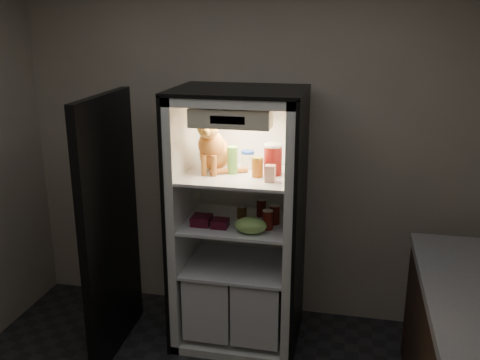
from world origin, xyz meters
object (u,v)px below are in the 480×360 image
(parmesan_shaker, at_px, (232,160))
(mayo_tub, at_px, (248,160))
(condiment_jar, at_px, (242,211))
(soda_can_c, at_px, (268,220))
(berry_box_right, at_px, (220,223))
(salsa_jar, at_px, (257,167))
(soda_can_a, at_px, (261,208))
(pepper_jar, at_px, (273,159))
(grape_bag, at_px, (251,225))
(soda_can_b, at_px, (274,214))
(berry_box_left, at_px, (202,220))
(cream_carton, at_px, (270,173))
(refrigerator, at_px, (240,237))
(tabby_cat, at_px, (213,148))

(parmesan_shaker, bearing_deg, mayo_tub, 62.04)
(mayo_tub, height_order, condiment_jar, mayo_tub)
(soda_can_c, height_order, berry_box_right, soda_can_c)
(salsa_jar, xyz_separation_m, soda_can_a, (-0.00, 0.18, -0.35))
(pepper_jar, bearing_deg, condiment_jar, 171.86)
(grape_bag, bearing_deg, soda_can_b, 57.63)
(soda_can_b, relative_size, grape_bag, 0.63)
(parmesan_shaker, relative_size, berry_box_right, 1.70)
(grape_bag, relative_size, berry_box_left, 1.65)
(parmesan_shaker, height_order, grape_bag, parmesan_shaker)
(pepper_jar, bearing_deg, berry_box_right, -152.62)
(soda_can_c, height_order, berry_box_left, soda_can_c)
(pepper_jar, relative_size, condiment_jar, 2.20)
(soda_can_b, xyz_separation_m, condiment_jar, (-0.25, 0.06, -0.02))
(soda_can_b, bearing_deg, condiment_jar, 165.76)
(salsa_jar, height_order, pepper_jar, pepper_jar)
(parmesan_shaker, relative_size, cream_carton, 1.72)
(parmesan_shaker, distance_m, pepper_jar, 0.28)
(refrigerator, height_order, soda_can_c, refrigerator)
(grape_bag, height_order, berry_box_right, grape_bag)
(berry_box_left, bearing_deg, mayo_tub, 44.97)
(refrigerator, relative_size, grape_bag, 8.62)
(tabby_cat, height_order, salsa_jar, tabby_cat)
(refrigerator, distance_m, pepper_jar, 0.65)
(salsa_jar, bearing_deg, grape_bag, -94.88)
(salsa_jar, height_order, grape_bag, salsa_jar)
(tabby_cat, distance_m, soda_can_b, 0.63)
(soda_can_a, xyz_separation_m, soda_can_c, (0.09, -0.24, 0.00))
(grape_bag, bearing_deg, soda_can_a, 87.76)
(mayo_tub, relative_size, grape_bag, 0.59)
(tabby_cat, bearing_deg, cream_carton, -22.31)
(tabby_cat, bearing_deg, grape_bag, -37.46)
(parmesan_shaker, height_order, mayo_tub, parmesan_shaker)
(tabby_cat, distance_m, berry_box_right, 0.52)
(parmesan_shaker, bearing_deg, berry_box_right, -112.32)
(tabby_cat, relative_size, cream_carton, 4.01)
(cream_carton, relative_size, berry_box_right, 0.99)
(cream_carton, relative_size, soda_can_b, 0.80)
(cream_carton, relative_size, soda_can_a, 0.86)
(mayo_tub, height_order, berry_box_right, mayo_tub)
(salsa_jar, distance_m, pepper_jar, 0.13)
(cream_carton, relative_size, condiment_jar, 1.14)
(refrigerator, xyz_separation_m, tabby_cat, (-0.18, -0.02, 0.66))
(salsa_jar, xyz_separation_m, condiment_jar, (-0.13, 0.11, -0.37))
(refrigerator, relative_size, parmesan_shaker, 9.91)
(tabby_cat, xyz_separation_m, berry_box_left, (-0.05, -0.16, -0.48))
(tabby_cat, distance_m, cream_carton, 0.47)
(salsa_jar, distance_m, berry_box_right, 0.47)
(mayo_tub, height_order, salsa_jar, salsa_jar)
(pepper_jar, bearing_deg, salsa_jar, -140.64)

